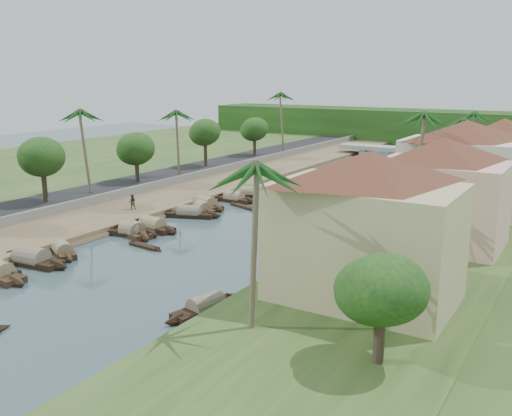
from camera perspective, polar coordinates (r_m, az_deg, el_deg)
The scene contains 42 objects.
ground at distance 51.72m, azimuth -8.75°, elevation -5.26°, with size 220.00×220.00×0.00m, color #384D54.
left_bank at distance 76.37m, azimuth -8.31°, elevation 1.09°, with size 10.00×180.00×0.80m, color brown.
right_bank at distance 60.76m, azimuth 18.05°, elevation -2.39°, with size 16.00×180.00×1.20m, color #27431B.
road at distance 81.92m, azimuth -12.91°, elevation 1.93°, with size 8.00×180.00×1.40m, color black.
retaining_wall at distance 78.89m, azimuth -10.69°, elevation 2.09°, with size 0.40×180.00×1.10m, color slate.
far_left_fill at distance 102.01m, azimuth -23.67°, elevation 3.31°, with size 45.00×220.00×1.35m, color #27431B.
treeline at distance 141.46m, azimuth 18.45°, elevation 7.57°, with size 120.00×14.00×8.00m.
bridge at distance 114.76m, azimuth 15.10°, elevation 5.48°, with size 28.00×4.00×2.40m.
building_near at distance 38.85m, azimuth 10.87°, elevation -1.75°, with size 14.85×14.85×10.20m.
building_mid at distance 53.60m, azimuth 17.97°, elevation 1.68°, with size 14.11×14.11×9.70m.
building_far at distance 67.26m, azimuth 20.03°, elevation 3.97°, with size 15.59×15.59×10.20m.
building_distant at distance 86.72m, azimuth 23.39°, elevation 5.26°, with size 12.62×12.62×9.20m.
sampan_3 at distance 53.83m, azimuth -21.52°, elevation -4.85°, with size 8.68×2.60×2.29m.
sampan_4 at distance 55.49m, azimuth -18.76°, elevation -4.11°, with size 6.09×3.91×1.81m.
sampan_5 at distance 60.28m, azimuth -12.30°, elevation -2.33°, with size 6.73×2.72×2.11m.
sampan_6 at distance 60.46m, azimuth -12.18°, elevation -2.28°, with size 7.61×4.32×2.24m.
sampan_7 at distance 62.00m, azimuth -10.32°, elevation -1.81°, with size 7.87×2.45×2.08m.
sampan_8 at distance 69.08m, azimuth -5.42°, elevation -0.11°, with size 6.03×4.13×1.93m.
sampan_9 at distance 66.94m, azimuth -6.65°, elevation -0.57°, with size 7.92×4.10×2.02m.
sampan_10 at distance 71.42m, azimuth -5.09°, elevation 0.34°, with size 7.71×3.77×2.11m.
sampan_11 at distance 74.67m, azimuth -2.21°, elevation 0.95°, with size 6.98×1.82×2.03m.
sampan_12 at distance 80.34m, azimuth -0.25°, elevation 1.83°, with size 7.86×3.33×1.89m.
sampan_13 at distance 77.73m, azimuth -1.02°, elevation 1.45°, with size 7.28×4.06×2.01m.
sampan_14 at distance 40.51m, azimuth -5.02°, elevation -9.87°, with size 3.02×7.49×1.84m.
sampan_15 at distance 52.33m, azimuth 4.78°, elevation -4.47°, with size 2.29×6.58×1.79m.
sampan_16 at distance 66.60m, azimuth 10.93°, elevation -0.80°, with size 2.02×7.63×1.89m.
canoe_1 at distance 56.06m, azimuth -11.08°, elevation -3.79°, with size 4.91×1.28×0.78m.
canoe_2 at distance 71.23m, azimuth -1.17°, elevation 0.10°, with size 6.02×2.68×0.88m.
palm_0 at distance 32.61m, azimuth -0.38°, elevation 3.81°, with size 3.20×3.20×11.51m.
palm_1 at distance 46.57m, azimuth 11.11°, elevation 4.86°, with size 3.20×3.20×10.23m.
palm_2 at distance 62.33m, azimuth 15.77°, elevation 8.80°, with size 3.20×3.20×12.60m.
palm_3 at distance 75.95m, azimuth 19.43°, elevation 8.19°, with size 3.20×3.20×11.14m.
palm_5 at distance 75.37m, azimuth -16.81°, elevation 9.05°, with size 3.20×3.20×11.91m.
palm_6 at distance 85.45m, azimuth -7.90°, elevation 9.36°, with size 3.20×3.20×11.08m.
palm_7 at distance 95.49m, azimuth 20.80°, elevation 8.71°, with size 3.20×3.20×10.73m.
palm_8 at distance 109.13m, azimuth 2.75°, elevation 11.21°, with size 3.20×3.20×12.90m.
tree_2 at distance 71.49m, azimuth -20.61°, elevation 4.73°, with size 5.31×5.31×7.62m.
tree_3 at distance 82.11m, azimuth -11.91°, elevation 5.75°, with size 5.23×5.23×6.81m.
tree_4 at distance 94.43m, azimuth -5.12°, elevation 7.48°, with size 4.94×4.94×7.64m.
tree_5 at distance 107.27m, azimuth -0.15°, elevation 7.83°, with size 4.92×4.92×6.89m.
tree_7 at distance 30.70m, azimuth 12.44°, elevation -8.14°, with size 4.41×4.41×5.92m.
person_far at distance 68.38m, azimuth -12.28°, elevation 0.61°, with size 0.87×0.68×1.79m, color #382F27.
Camera 1 is at (31.98, -37.26, 16.25)m, focal length 40.00 mm.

